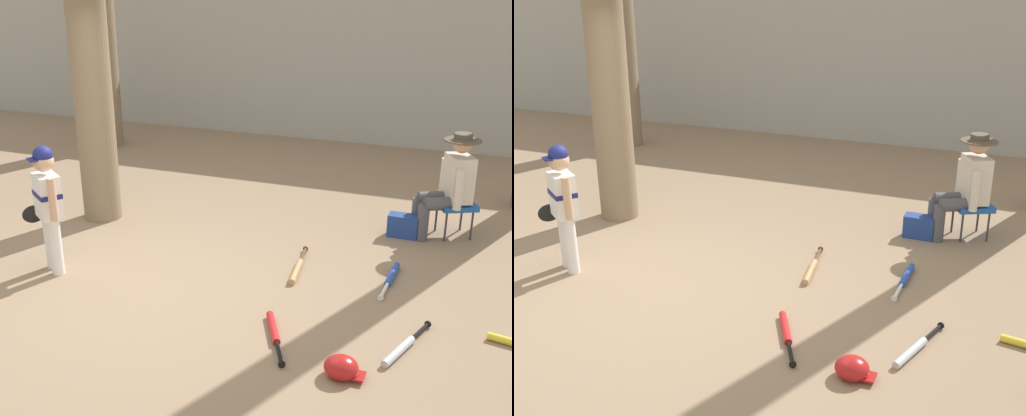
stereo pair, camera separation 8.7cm
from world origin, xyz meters
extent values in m
plane|color=#897056|center=(0.00, 0.00, 0.00)|extent=(60.00, 60.00, 0.00)
cube|color=#9E9E99|center=(0.00, 6.36, 1.33)|extent=(18.00, 0.36, 2.65)
cylinder|color=#7F6B51|center=(-1.48, 1.51, 2.40)|extent=(0.45, 0.45, 4.80)
cone|color=#7F6B51|center=(-1.48, 1.51, 0.00)|extent=(0.74, 0.74, 0.27)
cylinder|color=white|center=(-0.99, 0.00, 0.29)|extent=(0.12, 0.12, 0.58)
cylinder|color=white|center=(-1.14, 0.10, 0.29)|extent=(0.12, 0.12, 0.58)
cube|color=white|center=(-1.07, 0.05, 0.80)|extent=(0.36, 0.34, 0.44)
cube|color=navy|center=(-1.07, 0.05, 0.82)|extent=(0.37, 0.35, 0.05)
sphere|color=tan|center=(-1.07, 0.05, 1.15)|extent=(0.20, 0.20, 0.20)
sphere|color=navy|center=(-1.07, 0.05, 1.21)|extent=(0.19, 0.19, 0.19)
cube|color=navy|center=(-1.12, -0.02, 1.19)|extent=(0.17, 0.16, 0.02)
cylinder|color=tan|center=(-0.88, -0.10, 0.84)|extent=(0.11, 0.11, 0.42)
cylinder|color=tan|center=(-1.26, 0.14, 0.72)|extent=(0.11, 0.11, 0.40)
ellipsoid|color=black|center=(-1.31, 0.10, 0.56)|extent=(0.22, 0.25, 0.18)
cube|color=#194C9E|center=(2.60, 2.45, 0.38)|extent=(0.54, 0.54, 0.06)
cylinder|color=#333338|center=(2.53, 2.25, 0.19)|extent=(0.02, 0.02, 0.38)
cylinder|color=#333338|center=(2.40, 2.52, 0.19)|extent=(0.02, 0.02, 0.38)
cylinder|color=#333338|center=(2.80, 2.38, 0.19)|extent=(0.02, 0.02, 0.38)
cylinder|color=#333338|center=(2.67, 2.65, 0.19)|extent=(0.02, 0.02, 0.38)
cylinder|color=#47474C|center=(2.29, 2.19, 0.21)|extent=(0.13, 0.13, 0.43)
cylinder|color=#47474C|center=(2.20, 2.37, 0.21)|extent=(0.13, 0.13, 0.43)
cylinder|color=#47474C|center=(2.47, 2.27, 0.43)|extent=(0.43, 0.31, 0.15)
cylinder|color=#47474C|center=(2.38, 2.45, 0.43)|extent=(0.43, 0.31, 0.15)
cube|color=beige|center=(2.60, 2.45, 0.69)|extent=(0.37, 0.43, 0.52)
cylinder|color=beige|center=(2.63, 2.22, 0.63)|extent=(0.12, 0.12, 0.46)
cylinder|color=beige|center=(2.43, 2.61, 0.63)|extent=(0.12, 0.12, 0.46)
sphere|color=tan|center=(2.60, 2.45, 1.09)|extent=(0.22, 0.22, 0.22)
cylinder|color=#4C4233|center=(2.60, 2.45, 1.12)|extent=(0.40, 0.40, 0.02)
cylinder|color=#4C4233|center=(2.60, 2.45, 1.16)|extent=(0.20, 0.20, 0.09)
cube|color=navy|center=(2.07, 2.22, 0.13)|extent=(0.34, 0.18, 0.26)
cone|color=#7F6B51|center=(-3.35, 4.50, 0.00)|extent=(0.79, 0.79, 0.30)
cylinder|color=#2347AD|center=(2.15, 1.13, 0.03)|extent=(0.08, 0.46, 0.07)
cylinder|color=silver|center=(2.13, 0.75, 0.03)|extent=(0.04, 0.30, 0.03)
cylinder|color=silver|center=(2.13, 0.60, 0.03)|extent=(0.06, 0.02, 0.06)
cylinder|color=#B7BCC6|center=(2.43, -0.23, 0.03)|extent=(0.20, 0.46, 0.07)
cylinder|color=black|center=(2.55, 0.13, 0.03)|extent=(0.12, 0.30, 0.03)
cylinder|color=black|center=(2.60, 0.28, 0.03)|extent=(0.06, 0.03, 0.06)
cylinder|color=tan|center=(1.24, 0.84, 0.03)|extent=(0.13, 0.50, 0.07)
cylinder|color=brown|center=(1.18, 1.25, 0.03)|extent=(0.07, 0.33, 0.03)
cylinder|color=brown|center=(1.16, 1.41, 0.03)|extent=(0.06, 0.02, 0.06)
cylinder|color=red|center=(1.38, -0.25, 0.03)|extent=(0.27, 0.44, 0.07)
cylinder|color=black|center=(1.56, -0.59, 0.03)|extent=(0.17, 0.29, 0.03)
cylinder|color=black|center=(1.63, -0.73, 0.03)|extent=(0.06, 0.04, 0.06)
ellipsoid|color=#A81919|center=(2.08, -0.67, 0.08)|extent=(0.27, 0.24, 0.18)
cube|color=#A81919|center=(2.20, -0.67, 0.04)|extent=(0.11, 0.13, 0.02)
camera|label=1|loc=(2.95, -4.69, 2.87)|focal=44.96mm
camera|label=2|loc=(3.03, -4.66, 2.87)|focal=44.96mm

